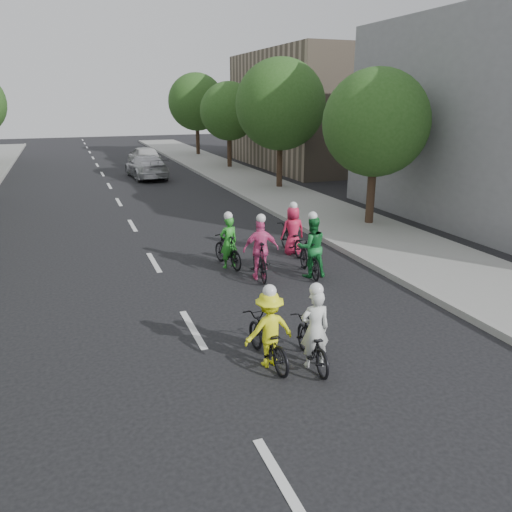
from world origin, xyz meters
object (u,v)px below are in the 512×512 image
follow_car_lead (146,167)px  cyclist_2 (228,248)px  cyclist_5 (311,252)px  cyclist_1 (313,338)px  cyclist_3 (292,236)px  cyclist_4 (260,255)px  follow_car_trail (144,156)px  cyclist_0 (268,335)px

follow_car_lead → cyclist_2: bearing=84.6°
cyclist_2 → cyclist_5: 2.52m
cyclist_1 → follow_car_lead: 24.55m
cyclist_1 → cyclist_3: size_ratio=0.95×
cyclist_3 → cyclist_4: bearing=47.1°
follow_car_trail → follow_car_lead: bearing=78.8°
cyclist_5 → follow_car_lead: cyclist_5 is taller
cyclist_2 → follow_car_trail: (1.19, 23.86, 0.17)m
cyclist_1 → follow_car_trail: 29.98m
cyclist_3 → follow_car_lead: 18.00m
cyclist_4 → cyclist_5: bearing=176.0°
cyclist_1 → follow_car_lead: (0.75, 24.53, 0.18)m
cyclist_3 → follow_car_lead: cyclist_3 is taller
follow_car_trail → cyclist_2: bearing=83.4°
cyclist_1 → cyclist_4: bearing=-92.5°
cyclist_0 → cyclist_5: bearing=-128.4°
cyclist_3 → cyclist_5: 2.18m
cyclist_1 → cyclist_4: 4.91m
cyclist_3 → cyclist_4: (-1.81, -1.79, 0.09)m
cyclist_1 → follow_car_trail: bearing=-85.7°
cyclist_0 → cyclist_3: bearing=-121.0°
cyclist_4 → cyclist_1: bearing=90.2°
cyclist_1 → cyclist_4: (0.81, 4.84, 0.14)m
cyclist_5 → follow_car_lead: 20.09m
follow_car_lead → cyclist_4: bearing=86.2°
cyclist_0 → follow_car_lead: 24.25m
cyclist_2 → cyclist_5: size_ratio=0.91×
cyclist_4 → follow_car_lead: (-0.06, 19.70, 0.03)m
cyclist_4 → cyclist_0: bearing=80.3°
cyclist_5 → follow_car_trail: size_ratio=0.42×
cyclist_2 → cyclist_4: size_ratio=0.90×
cyclist_5 → follow_car_trail: 25.46m
cyclist_1 → cyclist_2: cyclist_2 is taller
cyclist_3 → follow_car_trail: 23.34m
cyclist_1 → follow_car_lead: bearing=-84.7°
cyclist_3 → follow_car_trail: bearing=-84.9°
follow_car_trail → cyclist_5: bearing=88.0°
follow_car_lead → follow_car_trail: size_ratio=1.10×
cyclist_2 → follow_car_lead: (0.49, 18.45, 0.12)m
cyclist_2 → follow_car_lead: bearing=-101.7°
cyclist_1 → follow_car_lead: size_ratio=0.35×
cyclist_1 → cyclist_2: bearing=-85.4°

